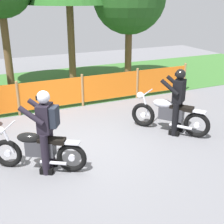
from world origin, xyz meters
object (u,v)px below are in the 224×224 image
at_px(motorcycle_lead, 38,149).
at_px(rider_trailing, 178,99).
at_px(motorcycle_trailing, 169,114).
at_px(rider_lead, 46,127).

bearing_deg(motorcycle_lead, rider_trailing, -142.95).
relative_size(motorcycle_lead, motorcycle_trailing, 0.98).
bearing_deg(rider_lead, rider_trailing, -140.81).
height_order(rider_lead, rider_trailing, same).
relative_size(motorcycle_lead, rider_trailing, 1.02).
bearing_deg(motorcycle_trailing, rider_trailing, -179.43).
bearing_deg(motorcycle_trailing, motorcycle_lead, 60.50).
relative_size(rider_lead, rider_trailing, 1.00).
xyz_separation_m(motorcycle_trailing, rider_trailing, (0.13, -0.16, 0.43)).
bearing_deg(rider_trailing, motorcycle_trailing, 0.57).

